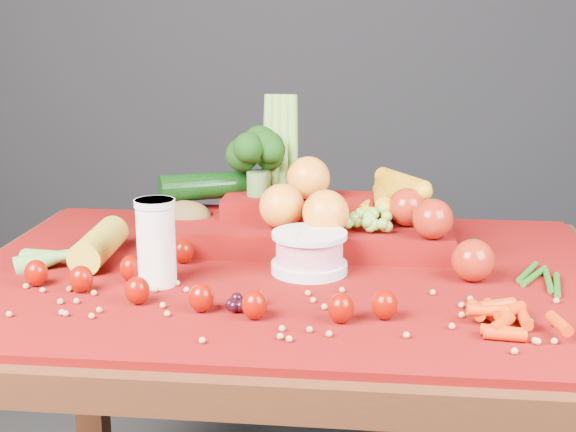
# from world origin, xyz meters

# --- Properties ---
(table) EXTENTS (1.10, 0.80, 0.75)m
(table) POSITION_xyz_m (0.00, 0.00, 0.66)
(table) COLOR #3D1D0D
(table) RESTS_ON ground
(red_cloth) EXTENTS (1.05, 0.75, 0.01)m
(red_cloth) POSITION_xyz_m (0.00, 0.00, 0.76)
(red_cloth) COLOR #6A030A
(red_cloth) RESTS_ON table
(milk_glass) EXTENTS (0.06, 0.06, 0.14)m
(milk_glass) POSITION_xyz_m (-0.19, -0.09, 0.84)
(milk_glass) COLOR white
(milk_glass) RESTS_ON red_cloth
(yogurt_bowl) EXTENTS (0.13, 0.13, 0.07)m
(yogurt_bowl) POSITION_xyz_m (0.04, -0.01, 0.80)
(yogurt_bowl) COLOR silver
(yogurt_bowl) RESTS_ON red_cloth
(strawberry_scatter) EXTENTS (0.58, 0.28, 0.05)m
(strawberry_scatter) POSITION_xyz_m (-0.15, -0.14, 0.79)
(strawberry_scatter) COLOR #8B1200
(strawberry_scatter) RESTS_ON red_cloth
(dark_grape_cluster) EXTENTS (0.06, 0.05, 0.03)m
(dark_grape_cluster) POSITION_xyz_m (-0.04, -0.19, 0.78)
(dark_grape_cluster) COLOR black
(dark_grape_cluster) RESTS_ON red_cloth
(soybean_scatter) EXTENTS (0.84, 0.24, 0.01)m
(soybean_scatter) POSITION_xyz_m (0.00, -0.20, 0.77)
(soybean_scatter) COLOR tan
(soybean_scatter) RESTS_ON red_cloth
(corn_ear) EXTENTS (0.19, 0.24, 0.06)m
(corn_ear) POSITION_xyz_m (-0.36, -0.01, 0.78)
(corn_ear) COLOR yellow
(corn_ear) RESTS_ON red_cloth
(potato) EXTENTS (0.11, 0.08, 0.07)m
(potato) POSITION_xyz_m (-0.21, 0.17, 0.80)
(potato) COLOR brown
(potato) RESTS_ON red_cloth
(baby_carrot_pile) EXTENTS (0.17, 0.17, 0.03)m
(baby_carrot_pile) POSITION_xyz_m (0.35, -0.21, 0.78)
(baby_carrot_pile) COLOR #C02F06
(baby_carrot_pile) RESTS_ON red_cloth
(green_bean_pile) EXTENTS (0.14, 0.12, 0.01)m
(green_bean_pile) POSITION_xyz_m (0.41, -0.01, 0.77)
(green_bean_pile) COLOR #1E5F15
(green_bean_pile) RESTS_ON red_cloth
(produce_mound) EXTENTS (0.61, 0.38, 0.27)m
(produce_mound) POSITION_xyz_m (0.03, 0.16, 0.82)
(produce_mound) COLOR #6A030A
(produce_mound) RESTS_ON red_cloth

